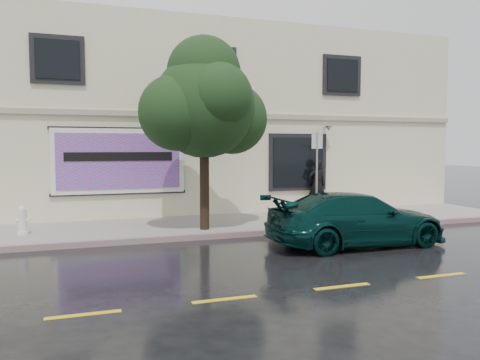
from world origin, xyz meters
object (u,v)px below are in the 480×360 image
object	(u,v)px
pedestrian	(317,185)
street_tree	(204,107)
fire_hydrant	(23,221)
car	(356,219)

from	to	relation	value
pedestrian	street_tree	size ratio (longest dim) A/B	0.38
pedestrian	fire_hydrant	size ratio (longest dim) A/B	2.46
pedestrian	street_tree	xyz separation A→B (m)	(-4.88, -2.40, 2.53)
car	fire_hydrant	xyz separation A→B (m)	(-8.12, 3.50, -0.15)
pedestrian	street_tree	world-z (taller)	street_tree
car	fire_hydrant	world-z (taller)	car
street_tree	fire_hydrant	size ratio (longest dim) A/B	6.39
pedestrian	fire_hydrant	distance (m)	9.87
street_tree	fire_hydrant	world-z (taller)	street_tree
street_tree	car	bearing A→B (deg)	-39.49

